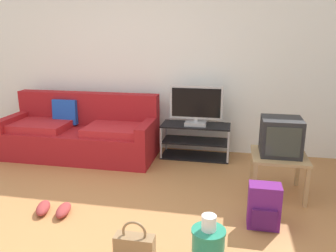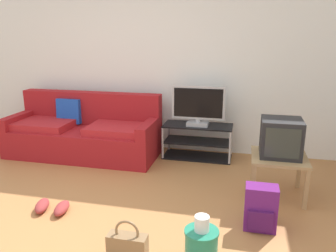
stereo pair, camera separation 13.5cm
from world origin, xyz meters
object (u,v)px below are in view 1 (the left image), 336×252
backpack (264,206)px  sneakers_pair (53,209)px  couch (81,134)px  crt_tv (281,136)px  cleaning_bucket (208,242)px  handbag (135,248)px  side_table (279,160)px  flat_tv (196,106)px  tv_stand (195,141)px

backpack → sneakers_pair: (-1.99, -0.15, -0.16)m
couch → crt_tv: 2.73m
cleaning_bucket → couch: bearing=134.3°
handbag → crt_tv: bearing=50.4°
handbag → cleaning_bucket: 0.56m
backpack → sneakers_pair: bearing=169.1°
couch → cleaning_bucket: 2.82m
side_table → cleaning_bucket: bearing=-116.8°
flat_tv → side_table: flat_tv is taller
cleaning_bucket → handbag: bearing=-165.2°
handbag → sneakers_pair: bearing=150.5°
side_table → cleaning_bucket: (-0.65, -1.28, -0.23)m
side_table → cleaning_bucket: side_table is taller
flat_tv → sneakers_pair: (-1.18, -1.80, -0.70)m
tv_stand → couch: bearing=-171.8°
tv_stand → crt_tv: crt_tv is taller
crt_tv → cleaning_bucket: (-0.65, -1.30, -0.49)m
cleaning_bucket → sneakers_pair: size_ratio=0.96×
couch → handbag: bearing=-56.6°
handbag → cleaning_bucket: size_ratio=0.94×
couch → tv_stand: (1.61, 0.23, -0.08)m
flat_tv → backpack: size_ratio=1.76×
flat_tv → handbag: 2.45m
tv_stand → side_table: (1.00, -0.97, 0.15)m
side_table → sneakers_pair: side_table is taller
handbag → flat_tv: bearing=85.5°
side_table → handbag: size_ratio=1.57×
crt_tv → sneakers_pair: crt_tv is taller
tv_stand → side_table: 1.40m
side_table → crt_tv: crt_tv is taller
side_table → handbag: bearing=-129.9°
crt_tv → backpack: size_ratio=1.00×
crt_tv → backpack: bearing=-105.0°
couch → backpack: couch is taller
couch → handbag: size_ratio=5.88×
tv_stand → handbag: tv_stand is taller
flat_tv → backpack: flat_tv is taller
crt_tv → backpack: 0.87m
couch → tv_stand: couch is taller
tv_stand → flat_tv: flat_tv is taller
flat_tv → sneakers_pair: bearing=-123.2°
sneakers_pair → tv_stand: bearing=57.1°
cleaning_bucket → sneakers_pair: 1.60m
handbag → backpack: bearing=35.8°
handbag → sneakers_pair: (-0.99, 0.56, -0.08)m
tv_stand → handbag: (-0.19, -2.39, -0.11)m
backpack → cleaning_bucket: bearing=-143.6°
flat_tv → sneakers_pair: size_ratio=1.79×
crt_tv → backpack: crt_tv is taller
couch → crt_tv: bearing=-15.4°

